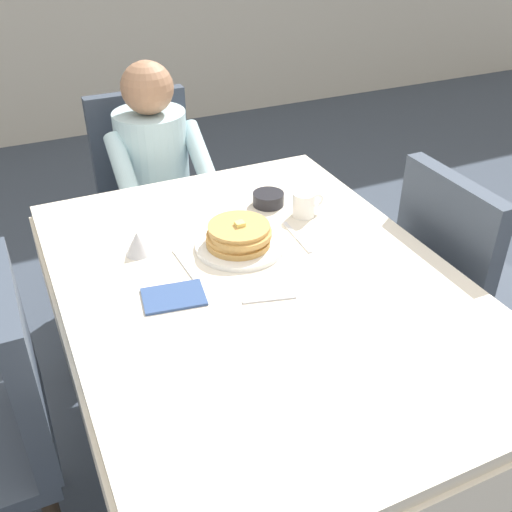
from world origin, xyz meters
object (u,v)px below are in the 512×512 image
diner_person (156,170)px  bowl_butter (268,199)px  dining_table_main (262,306)px  breakfast_stack (239,235)px  fork_left_of_plate (184,264)px  knife_right_of_plate (297,237)px  spoon_near_edge (269,299)px  chair_right_side (460,277)px  chair_diner (149,185)px  plate_breakfast (240,245)px  syrup_pitcher (138,243)px  cup_coffee (304,204)px

diner_person → bowl_butter: 0.65m
dining_table_main → breakfast_stack: 0.24m
fork_left_of_plate → knife_right_of_plate: size_ratio=0.90×
fork_left_of_plate → spoon_near_edge: same height
chair_right_side → chair_diner: bearing=-146.0°
bowl_butter → fork_left_of_plate: bowl_butter is taller
plate_breakfast → syrup_pitcher: syrup_pitcher is taller
spoon_near_edge → chair_right_side: bearing=20.8°
diner_person → bowl_butter: size_ratio=10.18×
chair_right_side → cup_coffee: size_ratio=8.23×
chair_right_side → cup_coffee: 0.61m
diner_person → spoon_near_edge: 1.11m
syrup_pitcher → chair_right_side: bearing=-15.5°
cup_coffee → syrup_pitcher: size_ratio=1.41×
chair_diner → plate_breakfast: (0.03, -0.98, 0.22)m
dining_table_main → chair_diner: 1.18m
cup_coffee → spoon_near_edge: (-0.31, -0.38, -0.04)m
chair_diner → syrup_pitcher: chair_diner is taller
dining_table_main → bowl_butter: 0.48m
cup_coffee → breakfast_stack: bearing=-160.5°
dining_table_main → bowl_butter: bowl_butter is taller
fork_left_of_plate → spoon_near_edge: size_ratio=1.20×
breakfast_stack → spoon_near_edge: breakfast_stack is taller
syrup_pitcher → knife_right_of_plate: size_ratio=0.40×
diner_person → knife_right_of_plate: size_ratio=5.60×
diner_person → bowl_butter: bearing=111.6°
diner_person → fork_left_of_plate: 0.86m
fork_left_of_plate → breakfast_stack: bearing=-86.3°
chair_right_side → breakfast_stack: size_ratio=4.54×
chair_diner → fork_left_of_plate: (-0.16, -1.00, 0.21)m
dining_table_main → chair_diner: size_ratio=1.64×
chair_diner → breakfast_stack: 1.01m
chair_diner → fork_left_of_plate: bearing=81.1°
dining_table_main → chair_diner: (-0.02, 1.17, -0.12)m
bowl_butter → knife_right_of_plate: bearing=-93.3°
chair_right_side → syrup_pitcher: 1.12m
dining_table_main → syrup_pitcher: bearing=134.0°
breakfast_stack → knife_right_of_plate: breakfast_stack is taller
dining_table_main → cup_coffee: size_ratio=13.49×
diner_person → plate_breakfast: size_ratio=4.00×
breakfast_stack → plate_breakfast: bearing=11.4°
diner_person → fork_left_of_plate: size_ratio=6.22×
breakfast_stack → bowl_butter: 0.31m
chair_right_side → syrup_pitcher: chair_right_side is taller
dining_table_main → breakfast_stack: (0.01, 0.19, 0.14)m
dining_table_main → diner_person: (-0.02, 1.01, 0.02)m
plate_breakfast → breakfast_stack: (-0.00, -0.00, 0.04)m
chair_right_side → bowl_butter: bearing=-126.9°
bowl_butter → syrup_pitcher: syrup_pitcher is taller
chair_right_side → breakfast_stack: chair_right_side is taller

